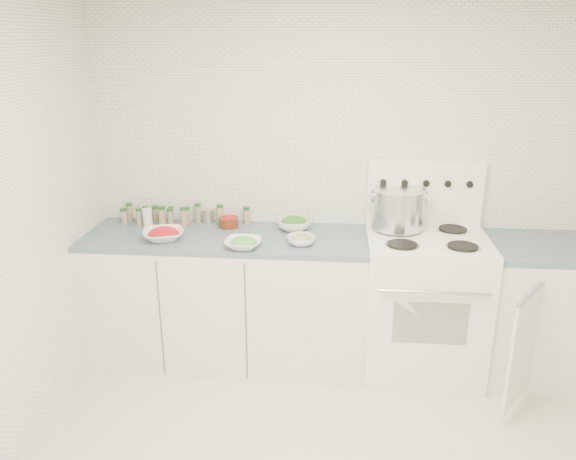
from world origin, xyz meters
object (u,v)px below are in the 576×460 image
object	(u,v)px
stove	(423,299)
bowl_snowpea	(243,243)
bowl_tomato	(163,234)
stock_pot	(398,207)

from	to	relation	value
stove	bowl_snowpea	size ratio (longest dim) A/B	5.94
stove	bowl_snowpea	world-z (taller)	stove
stove	bowl_tomato	world-z (taller)	stove
stove	stock_pot	bearing A→B (deg)	143.30
stock_pot	bowl_snowpea	xyz separation A→B (m)	(-0.97, -0.35, -0.15)
stock_pot	bowl_tomato	distance (m)	1.53
bowl_tomato	bowl_snowpea	size ratio (longest dim) A/B	1.39
stock_pot	bowl_snowpea	bearing A→B (deg)	-160.26
stock_pot	bowl_snowpea	size ratio (longest dim) A/B	1.56
bowl_tomato	bowl_snowpea	xyz separation A→B (m)	(0.53, -0.10, -0.00)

